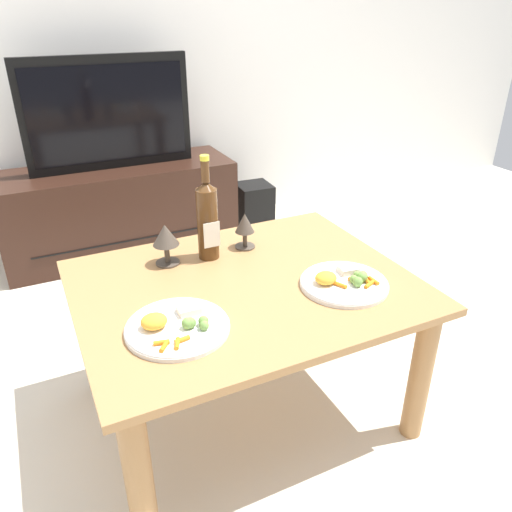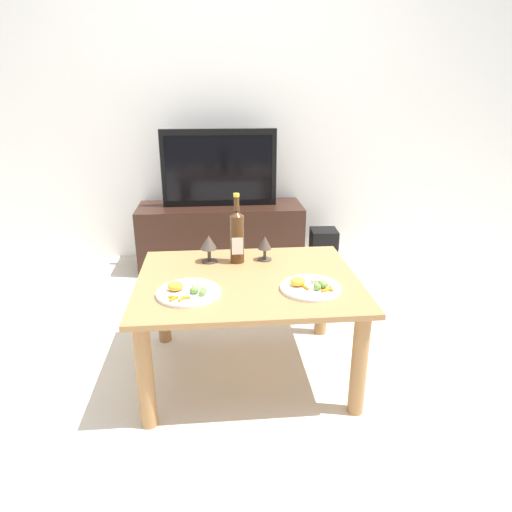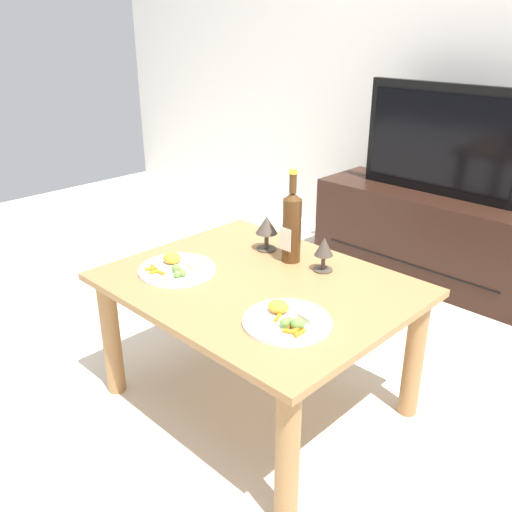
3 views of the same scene
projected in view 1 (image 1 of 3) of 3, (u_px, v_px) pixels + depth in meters
ground_plane at (247, 407)px, 1.77m from camera, size 6.40×6.40×0.00m
dining_table at (245, 308)px, 1.59m from camera, size 1.02×0.81×0.51m
tv_stand at (121, 210)px, 2.80m from camera, size 1.26×0.44×0.49m
tv_screen at (108, 114)px, 2.56m from camera, size 0.86×0.05×0.57m
floor_speaker at (254, 206)px, 3.14m from camera, size 0.22×0.22×0.28m
wine_bottle at (207, 218)px, 1.64m from camera, size 0.07×0.07×0.35m
goblet_left at (166, 237)px, 1.62m from camera, size 0.09×0.09×0.14m
goblet_right at (245, 225)px, 1.73m from camera, size 0.07×0.07×0.13m
dinner_plate_left at (177, 326)px, 1.32m from camera, size 0.28×0.28×0.05m
dinner_plate_right at (344, 282)px, 1.52m from camera, size 0.27×0.27×0.05m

